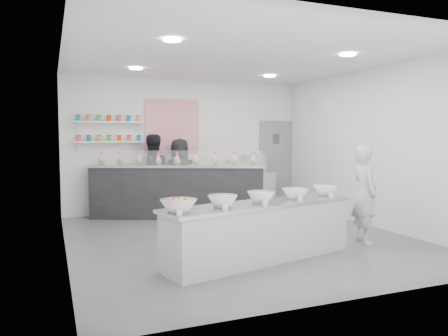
# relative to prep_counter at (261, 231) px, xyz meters

# --- Properties ---
(floor) EXTENTS (6.00, 6.00, 0.00)m
(floor) POSITION_rel_prep_counter_xyz_m (0.24, 1.31, -0.40)
(floor) COLOR #515156
(floor) RESTS_ON ground
(ceiling) EXTENTS (6.00, 6.00, 0.00)m
(ceiling) POSITION_rel_prep_counter_xyz_m (0.24, 1.31, 2.60)
(ceiling) COLOR white
(ceiling) RESTS_ON floor
(back_wall) EXTENTS (5.50, 0.00, 5.50)m
(back_wall) POSITION_rel_prep_counter_xyz_m (0.24, 4.31, 1.10)
(back_wall) COLOR white
(back_wall) RESTS_ON floor
(left_wall) EXTENTS (0.00, 6.00, 6.00)m
(left_wall) POSITION_rel_prep_counter_xyz_m (-2.51, 1.31, 1.10)
(left_wall) COLOR white
(left_wall) RESTS_ON floor
(right_wall) EXTENTS (0.00, 6.00, 6.00)m
(right_wall) POSITION_rel_prep_counter_xyz_m (2.99, 1.31, 1.10)
(right_wall) COLOR white
(right_wall) RESTS_ON floor
(back_door) EXTENTS (0.88, 0.04, 2.10)m
(back_door) POSITION_rel_prep_counter_xyz_m (2.54, 4.28, 0.65)
(back_door) COLOR gray
(back_door) RESTS_ON floor
(pattern_panel) EXTENTS (1.25, 0.03, 1.20)m
(pattern_panel) POSITION_rel_prep_counter_xyz_m (-0.11, 4.29, 1.55)
(pattern_panel) COLOR #E23457
(pattern_panel) RESTS_ON back_wall
(jar_shelf_lower) EXTENTS (1.45, 0.22, 0.04)m
(jar_shelf_lower) POSITION_rel_prep_counter_xyz_m (-1.51, 4.21, 1.20)
(jar_shelf_lower) COLOR silver
(jar_shelf_lower) RESTS_ON back_wall
(jar_shelf_upper) EXTENTS (1.45, 0.22, 0.04)m
(jar_shelf_upper) POSITION_rel_prep_counter_xyz_m (-1.51, 4.21, 1.62)
(jar_shelf_upper) COLOR silver
(jar_shelf_upper) RESTS_ON back_wall
(preserve_jars) EXTENTS (1.45, 0.10, 0.56)m
(preserve_jars) POSITION_rel_prep_counter_xyz_m (-1.51, 4.19, 1.48)
(preserve_jars) COLOR #E74138
(preserve_jars) RESTS_ON jar_shelf_lower
(downlight_0) EXTENTS (0.24, 0.24, 0.02)m
(downlight_0) POSITION_rel_prep_counter_xyz_m (-1.16, 0.31, 2.58)
(downlight_0) COLOR white
(downlight_0) RESTS_ON ceiling
(downlight_1) EXTENTS (0.24, 0.24, 0.02)m
(downlight_1) POSITION_rel_prep_counter_xyz_m (1.64, 0.31, 2.58)
(downlight_1) COLOR white
(downlight_1) RESTS_ON ceiling
(downlight_2) EXTENTS (0.24, 0.24, 0.02)m
(downlight_2) POSITION_rel_prep_counter_xyz_m (-1.16, 2.91, 2.58)
(downlight_2) COLOR white
(downlight_2) RESTS_ON ceiling
(downlight_3) EXTENTS (0.24, 0.24, 0.02)m
(downlight_3) POSITION_rel_prep_counter_xyz_m (1.64, 2.91, 2.58)
(downlight_3) COLOR white
(downlight_3) RESTS_ON ceiling
(prep_counter) EXTENTS (3.03, 1.34, 0.81)m
(prep_counter) POSITION_rel_prep_counter_xyz_m (0.00, 0.00, 0.00)
(prep_counter) COLOR beige
(prep_counter) RESTS_ON floor
(back_bar) EXTENTS (3.59, 2.07, 1.12)m
(back_bar) POSITION_rel_prep_counter_xyz_m (-0.22, 3.49, 0.16)
(back_bar) COLOR black
(back_bar) RESTS_ON floor
(sneeze_guard) EXTENTS (3.28, 1.46, 0.31)m
(sneeze_guard) POSITION_rel_prep_counter_xyz_m (-0.35, 3.20, 0.88)
(sneeze_guard) COLOR white
(sneeze_guard) RESTS_ON back_bar
(espresso_ledge) EXTENTS (1.17, 0.37, 0.87)m
(espresso_ledge) POSITION_rel_prep_counter_xyz_m (1.79, 4.09, 0.03)
(espresso_ledge) COLOR beige
(espresso_ledge) RESTS_ON floor
(espresso_machine) EXTENTS (0.52, 0.36, 0.40)m
(espresso_machine) POSITION_rel_prep_counter_xyz_m (1.84, 4.09, 0.66)
(espresso_machine) COLOR #93969E
(espresso_machine) RESTS_ON espresso_ledge
(cup_stacks) EXTENTS (0.24, 0.24, 0.31)m
(cup_stacks) POSITION_rel_prep_counter_xyz_m (1.24, 4.09, 0.61)
(cup_stacks) COLOR tan
(cup_stacks) RESTS_ON espresso_ledge
(prep_bowls) EXTENTS (3.03, 1.17, 0.16)m
(prep_bowls) POSITION_rel_prep_counter_xyz_m (0.00, 0.00, 0.48)
(prep_bowls) COLOR white
(prep_bowls) RESTS_ON prep_counter
(label_cards) EXTENTS (2.66, 0.04, 0.07)m
(label_cards) POSITION_rel_prep_counter_xyz_m (-0.12, -0.50, 0.44)
(label_cards) COLOR white
(label_cards) RESTS_ON prep_counter
(cookie_bags) EXTENTS (3.12, 1.48, 0.26)m
(cookie_bags) POSITION_rel_prep_counter_xyz_m (-0.22, 3.49, 0.85)
(cookie_bags) COLOR pink
(cookie_bags) RESTS_ON back_bar
(woman_prep) EXTENTS (0.50, 0.65, 1.58)m
(woman_prep) POSITION_rel_prep_counter_xyz_m (2.01, 0.29, 0.39)
(woman_prep) COLOR silver
(woman_prep) RESTS_ON floor
(staff_left) EXTENTS (0.93, 0.77, 1.76)m
(staff_left) POSITION_rel_prep_counter_xyz_m (-0.67, 3.91, 0.48)
(staff_left) COLOR black
(staff_left) RESTS_ON floor
(staff_right) EXTENTS (0.88, 0.63, 1.67)m
(staff_right) POSITION_rel_prep_counter_xyz_m (-0.04, 3.91, 0.43)
(staff_right) COLOR black
(staff_right) RESTS_ON floor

